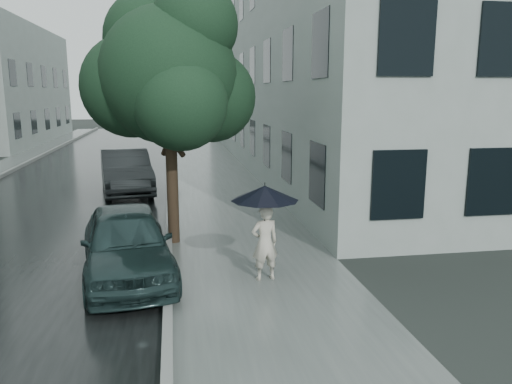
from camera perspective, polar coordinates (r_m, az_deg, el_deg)
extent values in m
plane|color=black|center=(9.13, 0.14, -11.43)|extent=(120.00, 120.00, 0.00)
cube|color=slate|center=(20.67, -4.75, 1.51)|extent=(3.50, 60.00, 0.01)
cube|color=slate|center=(20.59, -9.83, 1.54)|extent=(0.15, 60.00, 0.15)
cube|color=black|center=(20.92, -19.45, 1.01)|extent=(6.85, 60.00, 0.00)
cube|color=gray|center=(28.66, 4.58, 13.28)|extent=(7.00, 36.00, 9.00)
cube|color=black|center=(28.02, -2.53, 13.35)|extent=(0.08, 32.40, 7.20)
cube|color=black|center=(39.32, -23.06, 11.18)|extent=(0.08, 16.20, 6.40)
imported|color=#BBB6A4|center=(9.48, 1.02, -5.81)|extent=(0.59, 0.44, 1.46)
cylinder|color=black|center=(9.29, 1.00, -2.66)|extent=(0.02, 0.02, 0.56)
cone|color=black|center=(9.20, 1.01, -0.13)|extent=(1.52, 1.52, 0.28)
cylinder|color=black|center=(9.16, 1.02, 0.85)|extent=(0.02, 0.02, 0.08)
cylinder|color=black|center=(9.37, 1.00, -4.49)|extent=(0.03, 0.03, 0.06)
cylinder|color=#332619|center=(11.87, -9.53, 0.60)|extent=(0.27, 0.27, 2.70)
sphere|color=#18351E|center=(11.67, -9.95, 12.98)|extent=(3.10, 3.10, 3.10)
sphere|color=#18351E|center=(12.06, -5.21, 10.76)|extent=(2.14, 2.14, 2.14)
sphere|color=#18351E|center=(12.18, -13.93, 11.65)|extent=(2.39, 2.39, 2.39)
sphere|color=#18351E|center=(10.83, -8.61, 9.95)|extent=(2.02, 2.02, 2.02)
sphere|color=#18351E|center=(12.44, -11.79, 16.67)|extent=(2.27, 2.27, 2.27)
sphere|color=#18351E|center=(11.53, -7.06, 18.42)|extent=(1.92, 1.92, 1.92)
cylinder|color=black|center=(17.97, -9.56, 8.48)|extent=(0.12, 0.12, 5.35)
cylinder|color=black|center=(18.28, -9.29, 0.40)|extent=(0.28, 0.28, 0.20)
cylinder|color=black|center=(17.97, -10.64, 16.98)|extent=(0.50, 0.23, 0.08)
sphere|color=silver|center=(17.88, -11.60, 16.81)|extent=(0.32, 0.32, 0.32)
imported|color=#1B2E2E|center=(9.95, -14.57, -5.60)|extent=(2.19, 4.24, 1.38)
imported|color=#25292B|center=(18.35, -14.66, 2.31)|extent=(2.30, 4.78, 1.51)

